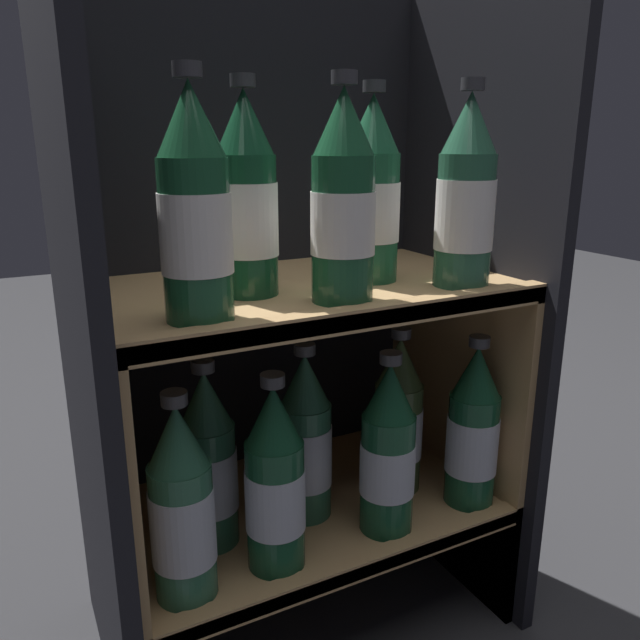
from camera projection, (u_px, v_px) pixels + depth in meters
name	position (u px, v px, depth m)	size (l,w,h in m)	color
fridge_back_wall	(255.00, 298.00, 0.96)	(0.57, 0.02, 0.91)	black
fridge_side_left	(83.00, 358.00, 0.69)	(0.02, 0.36, 0.91)	black
fridge_side_right	(467.00, 301.00, 0.94)	(0.02, 0.36, 0.91)	black
shelf_lower	(308.00, 528.00, 0.89)	(0.53, 0.32, 0.19)	tan
shelf_upper	(306.00, 389.00, 0.83)	(0.53, 0.32, 0.51)	tan
bottle_upper_front_0	(195.00, 214.00, 0.61)	(0.07, 0.07, 0.25)	#194C2D
bottle_upper_front_1	(345.00, 205.00, 0.68)	(0.07, 0.07, 0.25)	#194C2D
bottle_upper_front_2	(466.00, 199.00, 0.76)	(0.07, 0.07, 0.25)	#285B42
bottle_upper_back_0	(247.00, 203.00, 0.71)	(0.07, 0.07, 0.25)	#144228
bottle_upper_back_1	(372.00, 196.00, 0.79)	(0.07, 0.07, 0.25)	#1E5638
bottle_lower_front_0	(182.00, 510.00, 0.68)	(0.07, 0.07, 0.25)	#285B42
bottle_lower_front_1	(275.00, 484.00, 0.73)	(0.07, 0.07, 0.25)	#144228
bottle_lower_front_2	(388.00, 454.00, 0.80)	(0.07, 0.07, 0.25)	#144228
bottle_lower_front_3	(473.00, 431.00, 0.87)	(0.07, 0.07, 0.25)	#144228
bottle_lower_back_0	(208.00, 465.00, 0.78)	(0.07, 0.07, 0.25)	#285B42
bottle_lower_back_1	(305.00, 442.00, 0.84)	(0.07, 0.07, 0.25)	#285B42
bottle_lower_back_2	(398.00, 419.00, 0.90)	(0.07, 0.07, 0.25)	#384C28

